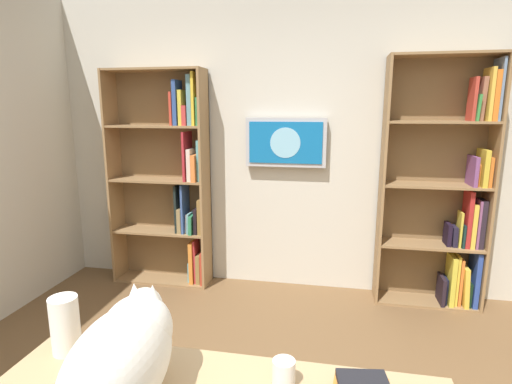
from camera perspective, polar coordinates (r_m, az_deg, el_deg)
name	(u,v)px	position (r m, az deg, el deg)	size (l,w,h in m)	color
wall_back	(291,145)	(3.73, 4.95, 6.67)	(4.52, 0.06, 2.70)	beige
bookshelf_left	(448,194)	(3.73, 25.56, -0.32)	(0.87, 0.28, 2.10)	#937047
bookshelf_right	(172,180)	(3.90, -11.87, 1.63)	(0.94, 0.28, 2.03)	#937047
wall_mounted_tv	(286,142)	(3.65, 4.23, 7.01)	(0.73, 0.07, 0.44)	#B7B7BC
cat	(125,355)	(1.44, -18.07, -21.04)	(0.27, 0.66, 0.35)	white
paper_towel_roll	(65,325)	(1.82, -25.42, -16.64)	(0.11, 0.11, 0.23)	white
coffee_mug	(284,373)	(1.53, 3.95, -24.22)	(0.08, 0.08, 0.10)	white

